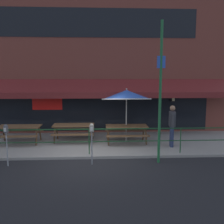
# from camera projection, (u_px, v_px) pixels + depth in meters

# --- Properties ---
(ground_plane) EXTENTS (120.00, 120.00, 0.00)m
(ground_plane) POSITION_uv_depth(u_px,v_px,m) (89.00, 159.00, 9.04)
(ground_plane) COLOR black
(patio_deck) EXTENTS (15.00, 4.00, 0.10)m
(patio_deck) POSITION_uv_depth(u_px,v_px,m) (91.00, 143.00, 11.01)
(patio_deck) COLOR gray
(patio_deck) RESTS_ON ground
(restaurant_building) EXTENTS (15.00, 1.60, 7.97)m
(restaurant_building) POSITION_uv_depth(u_px,v_px,m) (91.00, 57.00, 12.66)
(restaurant_building) COLOR brown
(restaurant_building) RESTS_ON ground
(patio_railing) EXTENTS (13.84, 0.04, 0.97)m
(patio_railing) POSITION_uv_depth(u_px,v_px,m) (89.00, 136.00, 9.23)
(patio_railing) COLOR #194723
(patio_railing) RESTS_ON patio_deck
(picnic_table_left) EXTENTS (1.80, 1.42, 0.76)m
(picnic_table_left) POSITION_uv_depth(u_px,v_px,m) (19.00, 130.00, 10.76)
(picnic_table_left) COLOR brown
(picnic_table_left) RESTS_ON patio_deck
(picnic_table_centre) EXTENTS (1.80, 1.42, 0.76)m
(picnic_table_centre) POSITION_uv_depth(u_px,v_px,m) (74.00, 128.00, 11.09)
(picnic_table_centre) COLOR brown
(picnic_table_centre) RESTS_ON patio_deck
(picnic_table_right) EXTENTS (1.80, 1.42, 0.76)m
(picnic_table_right) POSITION_uv_depth(u_px,v_px,m) (127.00, 129.00, 10.84)
(picnic_table_right) COLOR brown
(picnic_table_right) RESTS_ON patio_deck
(patio_umbrella_right) EXTENTS (2.14, 2.14, 2.40)m
(patio_umbrella_right) POSITION_uv_depth(u_px,v_px,m) (126.00, 95.00, 10.77)
(patio_umbrella_right) COLOR #B7B2A8
(patio_umbrella_right) RESTS_ON patio_deck
(pedestrian_walking) EXTENTS (0.30, 0.61, 1.71)m
(pedestrian_walking) POSITION_uv_depth(u_px,v_px,m) (172.00, 124.00, 10.23)
(pedestrian_walking) COLOR navy
(pedestrian_walking) RESTS_ON patio_deck
(parking_meter_near) EXTENTS (0.15, 0.16, 1.42)m
(parking_meter_near) POSITION_uv_depth(u_px,v_px,m) (6.00, 133.00, 8.19)
(parking_meter_near) COLOR gray
(parking_meter_near) RESTS_ON ground
(parking_meter_far) EXTENTS (0.15, 0.16, 1.42)m
(parking_meter_far) POSITION_uv_depth(u_px,v_px,m) (92.00, 132.00, 8.34)
(parking_meter_far) COLOR gray
(parking_meter_far) RESTS_ON ground
(street_sign_pole) EXTENTS (0.28, 0.09, 4.79)m
(street_sign_pole) POSITION_uv_depth(u_px,v_px,m) (160.00, 92.00, 8.37)
(street_sign_pole) COLOR #1E6033
(street_sign_pole) RESTS_ON ground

